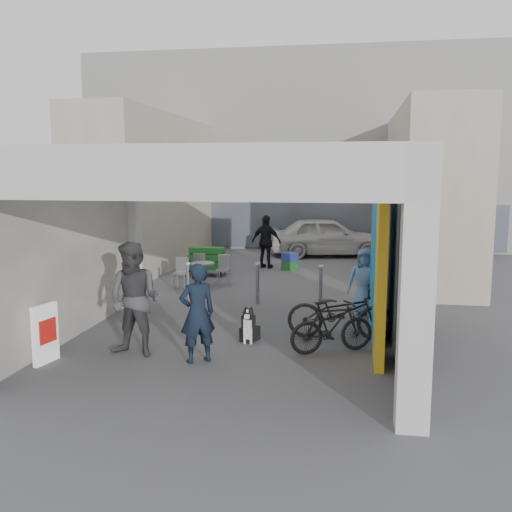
% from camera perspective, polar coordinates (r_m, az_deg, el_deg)
% --- Properties ---
extents(ground, '(90.00, 90.00, 0.00)m').
position_cam_1_polar(ground, '(11.58, -1.84, -7.40)').
color(ground, '#4F5054').
rests_on(ground, ground).
extents(arcade_canopy, '(6.40, 6.45, 6.40)m').
position_cam_1_polar(arcade_canopy, '(10.27, 0.15, 3.65)').
color(arcade_canopy, '#B3B3AF').
rests_on(arcade_canopy, ground).
extents(far_building, '(18.00, 4.08, 8.00)m').
position_cam_1_polar(far_building, '(25.02, 4.56, 10.33)').
color(far_building, white).
rests_on(far_building, ground).
extents(plaza_bldg_left, '(2.00, 9.00, 5.00)m').
position_cam_1_polar(plaza_bldg_left, '(19.61, -10.53, 6.38)').
color(plaza_bldg_left, '#B2A994').
rests_on(plaza_bldg_left, ground).
extents(plaza_bldg_right, '(2.00, 9.00, 5.00)m').
position_cam_1_polar(plaza_bldg_right, '(18.57, 16.73, 6.06)').
color(plaza_bldg_right, '#B2A994').
rests_on(plaza_bldg_right, ground).
extents(bollard_left, '(0.09, 0.09, 0.92)m').
position_cam_1_polar(bollard_left, '(14.16, -6.81, -2.59)').
color(bollard_left, gray).
rests_on(bollard_left, ground).
extents(bollard_center, '(0.09, 0.09, 0.97)m').
position_cam_1_polar(bollard_center, '(13.75, 0.15, -2.77)').
color(bollard_center, gray).
rests_on(bollard_center, ground).
extents(bollard_right, '(0.09, 0.09, 0.94)m').
position_cam_1_polar(bollard_right, '(13.68, 6.49, -2.95)').
color(bollard_right, gray).
rests_on(bollard_right, ground).
extents(advert_board_near, '(0.20, 0.55, 1.00)m').
position_cam_1_polar(advert_board_near, '(10.14, -20.31, -7.27)').
color(advert_board_near, white).
rests_on(advert_board_near, ground).
extents(advert_board_far, '(0.20, 0.55, 1.00)m').
position_cam_1_polar(advert_board_far, '(13.88, -11.57, -2.75)').
color(advert_board_far, white).
rests_on(advert_board_far, ground).
extents(cafe_set, '(1.39, 1.12, 0.84)m').
position_cam_1_polar(cafe_set, '(15.94, -5.50, -1.93)').
color(cafe_set, '#99999E').
rests_on(cafe_set, ground).
extents(produce_stand, '(1.28, 0.70, 0.85)m').
position_cam_1_polar(produce_stand, '(17.55, -5.03, -0.84)').
color(produce_stand, black).
rests_on(produce_stand, ground).
extents(crate_stack, '(0.54, 0.47, 0.56)m').
position_cam_1_polar(crate_stack, '(18.44, 3.38, -0.55)').
color(crate_stack, '#19571B').
rests_on(crate_stack, ground).
extents(border_collie, '(0.26, 0.51, 0.70)m').
position_cam_1_polar(border_collie, '(10.72, -0.71, -7.15)').
color(border_collie, black).
rests_on(border_collie, ground).
extents(man_with_dog, '(0.73, 0.67, 1.68)m').
position_cam_1_polar(man_with_dog, '(9.53, -5.89, -5.70)').
color(man_with_dog, black).
rests_on(man_with_dog, ground).
extents(man_back_turned, '(1.08, 0.91, 1.98)m').
position_cam_1_polar(man_back_turned, '(10.00, -12.06, -4.27)').
color(man_back_turned, '#3D3D40').
rests_on(man_back_turned, ground).
extents(man_elderly, '(0.76, 0.53, 1.48)m').
position_cam_1_polar(man_elderly, '(12.89, 10.76, -2.51)').
color(man_elderly, '#628DBF').
rests_on(man_elderly, ground).
extents(man_crates, '(1.11, 0.70, 1.75)m').
position_cam_1_polar(man_crates, '(18.70, 1.04, 1.43)').
color(man_crates, black).
rests_on(man_crates, ground).
extents(bicycle_front, '(1.99, 0.70, 1.04)m').
position_cam_1_polar(bicycle_front, '(10.97, 8.38, -5.56)').
color(bicycle_front, black).
rests_on(bicycle_front, ground).
extents(bicycle_rear, '(1.59, 1.07, 0.93)m').
position_cam_1_polar(bicycle_rear, '(10.15, 7.61, -7.01)').
color(bicycle_rear, black).
rests_on(bicycle_rear, ground).
extents(white_van, '(4.58, 2.47, 1.48)m').
position_cam_1_polar(white_van, '(21.58, 7.12, 1.95)').
color(white_van, silver).
rests_on(white_van, ground).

